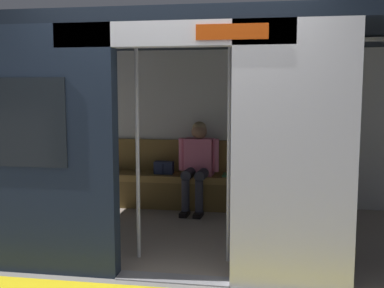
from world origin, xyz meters
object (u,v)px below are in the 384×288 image
(bench_seat, at_px, (208,183))
(handbag, at_px, (164,168))
(train_car, at_px, (190,99))
(grab_pole_far, at_px, (229,149))
(grab_pole_door, at_px, (137,148))
(person_seated, at_px, (198,160))
(book, at_px, (228,175))

(bench_seat, height_order, handbag, handbag)
(train_car, xyz_separation_m, grab_pole_far, (-0.49, 0.77, -0.45))
(handbag, height_order, grab_pole_far, grab_pole_far)
(grab_pole_door, relative_size, grab_pole_far, 1.00)
(grab_pole_far, bearing_deg, grab_pole_door, 2.60)
(train_car, bearing_deg, grab_pole_far, 122.66)
(bench_seat, height_order, grab_pole_door, grab_pole_door)
(person_seated, height_order, grab_pole_far, grab_pole_far)
(train_car, bearing_deg, bench_seat, -93.35)
(person_seated, relative_size, grab_pole_far, 0.56)
(person_seated, relative_size, book, 5.41)
(person_seated, bearing_deg, grab_pole_far, 107.21)
(train_car, xyz_separation_m, book, (-0.34, -1.11, -1.04))
(person_seated, height_order, book, person_seated)
(train_car, xyz_separation_m, person_seated, (0.07, -1.04, -0.84))
(train_car, distance_m, grab_pole_far, 1.02)
(book, xyz_separation_m, grab_pole_far, (-0.15, 1.88, 0.59))
(train_car, bearing_deg, handbag, -64.04)
(book, bearing_deg, bench_seat, 3.07)
(train_car, distance_m, bench_seat, 1.60)
(book, relative_size, grab_pole_door, 0.10)
(bench_seat, bearing_deg, person_seated, 21.74)
(book, distance_m, grab_pole_far, 1.98)
(bench_seat, bearing_deg, train_car, 86.65)
(handbag, distance_m, book, 0.89)
(train_car, relative_size, bench_seat, 2.03)
(grab_pole_door, bearing_deg, train_car, -114.33)
(person_seated, relative_size, grab_pole_door, 0.56)
(bench_seat, bearing_deg, grab_pole_far, 103.01)
(handbag, xyz_separation_m, grab_pole_door, (-0.18, 1.94, 0.52))
(bench_seat, relative_size, handbag, 12.15)
(person_seated, xyz_separation_m, grab_pole_far, (-0.56, 1.81, 0.39))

